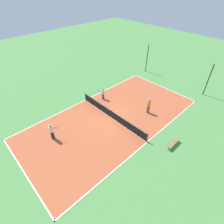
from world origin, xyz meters
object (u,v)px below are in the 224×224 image
Objects in this scene: tennis_ball_far_baseline at (99,132)px; player_far_white at (103,93)px; player_center_orange at (149,105)px; fence_post_back_left at (147,59)px; tennis_ball_midcourt at (41,178)px; tennis_ball_left_sideline at (155,119)px; bench at (173,142)px; player_near_white at (51,131)px; tennis_ball_near_net at (157,87)px; fence_post_back_right at (208,80)px; tennis_net at (112,114)px.

player_far_white is at bearing 134.93° from tennis_ball_far_baseline.
player_center_orange is 11.15m from fence_post_back_left.
tennis_ball_midcourt and tennis_ball_left_sideline have the same top height.
bench is 11.62m from player_near_white.
player_far_white is 22.26× the size of tennis_ball_near_net.
tennis_ball_near_net is at bearing 43.21° from bench.
player_center_orange is at bearing 64.27° from bench.
player_center_orange is at bearing 86.85° from tennis_ball_midcourt.
tennis_ball_far_baseline is at bearing -105.81° from fence_post_back_right.
tennis_ball_midcourt is at bearing -84.13° from tennis_ball_near_net.
player_center_orange is 6.18m from tennis_ball_near_net.
bench is 3.95m from tennis_ball_left_sideline.
tennis_ball_left_sideline is at bearing 59.79° from bench.
player_far_white reaches higher than tennis_ball_near_net.
tennis_ball_far_baseline is 11.74m from tennis_ball_near_net.
tennis_ball_far_baseline is (-1.46, -6.18, -1.03)m from player_center_orange.
tennis_net is at bearing -11.54° from player_center_orange.
tennis_ball_left_sideline is at bearing -99.10° from fence_post_back_right.
tennis_ball_near_net is (-1.14, 11.69, 0.00)m from tennis_ball_far_baseline.
tennis_ball_far_baseline is at bearing -115.10° from tennis_ball_left_sideline.
tennis_ball_near_net is 1.00× the size of tennis_ball_left_sideline.
tennis_net is 144.08× the size of tennis_ball_far_baseline.
tennis_ball_midcourt is at bearing 15.27° from player_center_orange.
tennis_net is 9.31m from tennis_ball_midcourt.
player_near_white is 4.69m from tennis_ball_far_baseline.
tennis_ball_near_net is (-7.30, 7.77, -0.33)m from bench.
player_near_white reaches higher than player_center_orange.
player_far_white is at bearing 114.45° from tennis_ball_midcourt.
tennis_ball_far_baseline is 1.00× the size of tennis_ball_left_sideline.
tennis_ball_near_net is 18.52m from tennis_ball_midcourt.
fence_post_back_left is (-4.87, 12.32, 1.58)m from tennis_net.
tennis_net is 5.32× the size of player_near_white.
player_near_white is at bearing -105.65° from tennis_net.
tennis_ball_far_baseline is 15.92m from fence_post_back_left.
fence_post_back_right reaches higher than tennis_ball_near_net.
fence_post_back_right is at bearing 80.94° from tennis_ball_midcourt.
fence_post_back_left is (-8.31, 8.88, 2.10)m from tennis_ball_left_sideline.
tennis_ball_left_sideline is (3.90, -5.79, 0.00)m from tennis_ball_near_net.
tennis_ball_near_net is 5.78m from fence_post_back_left.
tennis_ball_left_sideline is 9.24m from fence_post_back_right.
player_far_white is (-5.71, -1.92, -0.21)m from player_center_orange.
fence_post_back_left reaches higher than player_far_white.
player_near_white is at bearing -94.81° from tennis_ball_near_net.
player_center_orange is 27.03× the size of tennis_ball_left_sideline.
player_far_white is (-10.40, 0.34, 0.49)m from bench.
fence_post_back_right reaches higher than player_center_orange.
fence_post_back_right is at bearing 30.14° from tennis_ball_near_net.
fence_post_back_right is at bearing -179.13° from player_center_orange.
player_near_white is 0.43× the size of fence_post_back_right.
tennis_net is 9.26m from tennis_ball_near_net.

